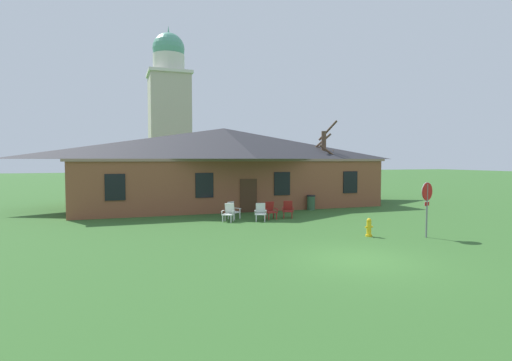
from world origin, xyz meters
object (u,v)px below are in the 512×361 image
object	(u,v)px
lawn_chair_middle	(270,210)
lawn_chair_by_porch	(229,212)
stop_sign	(427,199)
trash_bin	(311,202)
lawn_chair_near_door	(232,210)
lawn_chair_right_end	(288,209)
fire_hydrant	(369,228)
lawn_chair_left_end	(261,212)

from	to	relation	value
lawn_chair_middle	lawn_chair_by_porch	bearing A→B (deg)	-176.85
stop_sign	trash_bin	distance (m)	10.02
lawn_chair_near_door	lawn_chair_middle	world-z (taller)	same
lawn_chair_by_porch	lawn_chair_near_door	bearing A→B (deg)	62.20
lawn_chair_right_end	lawn_chair_middle	bearing A→B (deg)	-175.50
lawn_chair_by_porch	trash_bin	size ratio (longest dim) A/B	0.98
lawn_chair_near_door	lawn_chair_right_end	size ratio (longest dim) A/B	1.00
lawn_chair_by_porch	fire_hydrant	xyz separation A→B (m)	(4.59, -6.03, -0.12)
lawn_chair_by_porch	lawn_chair_middle	bearing A→B (deg)	3.15
stop_sign	lawn_chair_by_porch	size ratio (longest dim) A/B	2.46
lawn_chair_middle	lawn_chair_right_end	bearing A→B (deg)	4.50
stop_sign	lawn_chair_by_porch	world-z (taller)	stop_sign
lawn_chair_left_end	lawn_chair_right_end	world-z (taller)	same
lawn_chair_right_end	trash_bin	world-z (taller)	trash_bin
lawn_chair_near_door	lawn_chair_right_end	xyz separation A→B (m)	(3.11, -0.62, 0.00)
lawn_chair_near_door	lawn_chair_middle	bearing A→B (deg)	-19.48
fire_hydrant	lawn_chair_by_porch	bearing A→B (deg)	127.25
trash_bin	stop_sign	bearing A→B (deg)	-87.91
lawn_chair_near_door	fire_hydrant	bearing A→B (deg)	-58.92
lawn_chair_near_door	lawn_chair_left_end	distance (m)	1.73
lawn_chair_by_porch	fire_hydrant	bearing A→B (deg)	-52.75
fire_hydrant	trash_bin	distance (m)	9.14
lawn_chair_left_end	lawn_chair_by_porch	bearing A→B (deg)	167.14
lawn_chair_middle	fire_hydrant	xyz separation A→B (m)	(2.14, -6.17, -0.12)
stop_sign	fire_hydrant	distance (m)	2.71
lawn_chair_near_door	lawn_chair_right_end	bearing A→B (deg)	-11.29
lawn_chair_middle	trash_bin	world-z (taller)	trash_bin
lawn_chair_left_end	lawn_chair_middle	size ratio (longest dim) A/B	1.00
lawn_chair_left_end	lawn_chair_right_end	xyz separation A→B (m)	(1.88, 0.60, 0.00)
fire_hydrant	lawn_chair_right_end	bearing A→B (deg)	99.41
lawn_chair_near_door	stop_sign	bearing A→B (deg)	-51.19
stop_sign	lawn_chair_middle	bearing A→B (deg)	121.14
stop_sign	lawn_chair_left_end	size ratio (longest dim) A/B	2.46
stop_sign	lawn_chair_right_end	xyz separation A→B (m)	(-3.21, 7.24, -1.16)
lawn_chair_left_end	trash_bin	size ratio (longest dim) A/B	0.98
lawn_chair_left_end	trash_bin	xyz separation A→B (m)	(4.73, 3.31, -0.00)
lawn_chair_left_end	lawn_chair_right_end	size ratio (longest dim) A/B	1.00
trash_bin	lawn_chair_middle	bearing A→B (deg)	-144.80
lawn_chair_middle	fire_hydrant	distance (m)	6.53
lawn_chair_middle	stop_sign	bearing A→B (deg)	-58.86
lawn_chair_near_door	trash_bin	bearing A→B (deg)	19.28
fire_hydrant	lawn_chair_left_end	bearing A→B (deg)	117.30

